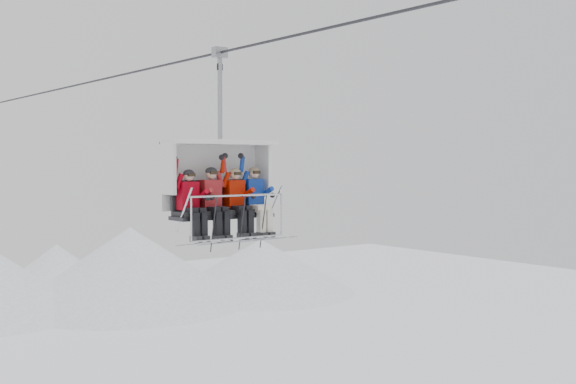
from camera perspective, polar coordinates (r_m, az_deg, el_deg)
haul_cable at (r=13.54m, az=-0.00°, el=12.15°), size 0.06×50.00×0.06m
chairlift_carrier at (r=15.38m, az=-5.62°, el=1.16°), size 2.40×1.17×3.98m
skier_far_left at (r=14.72m, az=-7.66°, el=-0.80°), size 0.39×1.69×1.57m
skier_center_left at (r=14.99m, az=-5.92°, el=-0.66°), size 0.41×1.69×1.64m
skier_center_right at (r=15.31m, az=-4.03°, el=-0.63°), size 0.40×1.69×1.60m
skier_far_right at (r=15.59m, az=-2.53°, el=-0.53°), size 0.41×1.69×1.64m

